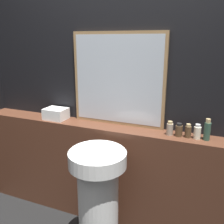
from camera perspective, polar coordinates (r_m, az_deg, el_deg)
wall_back at (r=2.20m, az=1.13°, el=5.82°), size 8.00×0.06×2.50m
vanity_counter at (r=2.35m, az=-0.28°, el=-14.04°), size 2.62×0.22×0.93m
pedestal_sink at (r=2.02m, az=-3.19°, el=-18.78°), size 0.43×0.43×0.88m
mirror at (r=2.13m, az=1.33°, el=7.39°), size 0.82×0.03×0.79m
towel_stack at (r=2.40m, az=-12.69°, el=-0.39°), size 0.20×0.16×0.10m
shampoo_bottle at (r=2.01m, az=13.07°, el=-3.71°), size 0.05×0.05×0.11m
conditioner_bottle at (r=2.00m, az=15.04°, el=-4.04°), size 0.05×0.05×0.10m
lotion_bottle at (r=1.99m, az=16.99°, el=-4.23°), size 0.05×0.05×0.11m
body_wash_bottle at (r=1.99m, az=18.92°, el=-4.36°), size 0.05×0.05×0.11m
hand_soap_bottle at (r=1.98m, az=20.93°, el=-3.93°), size 0.05×0.05×0.17m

